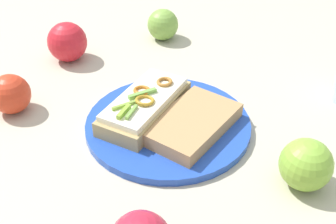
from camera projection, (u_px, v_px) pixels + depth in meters
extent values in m
plane|color=#B7AF97|center=(168.00, 128.00, 0.76)|extent=(2.00, 2.00, 0.00)
cylinder|color=blue|center=(168.00, 125.00, 0.76)|extent=(0.28, 0.28, 0.01)
cube|color=tan|center=(145.00, 108.00, 0.76)|extent=(0.19, 0.09, 0.03)
cube|color=#F2EBCA|center=(145.00, 99.00, 0.75)|extent=(0.17, 0.08, 0.01)
torus|color=#B07430|center=(165.00, 82.00, 0.78)|extent=(0.04, 0.04, 0.01)
torus|color=#BE681E|center=(142.00, 90.00, 0.76)|extent=(0.04, 0.04, 0.01)
torus|color=#AC8223|center=(145.00, 101.00, 0.73)|extent=(0.04, 0.04, 0.01)
cube|color=#77B04B|center=(143.00, 93.00, 0.75)|extent=(0.05, 0.03, 0.01)
cube|color=#8BB437|center=(124.00, 112.00, 0.70)|extent=(0.04, 0.01, 0.01)
cube|color=olive|center=(125.00, 105.00, 0.72)|extent=(0.04, 0.03, 0.01)
cube|color=#78A546|center=(132.00, 112.00, 0.70)|extent=(0.04, 0.01, 0.01)
cube|color=tan|center=(192.00, 123.00, 0.73)|extent=(0.18, 0.12, 0.02)
sphere|color=red|center=(67.00, 42.00, 0.93)|extent=(0.12, 0.12, 0.08)
sphere|color=#7BAA42|center=(163.00, 25.00, 1.01)|extent=(0.09, 0.09, 0.07)
sphere|color=red|center=(10.00, 94.00, 0.78)|extent=(0.10, 0.10, 0.07)
sphere|color=#83B739|center=(306.00, 164.00, 0.63)|extent=(0.11, 0.11, 0.08)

